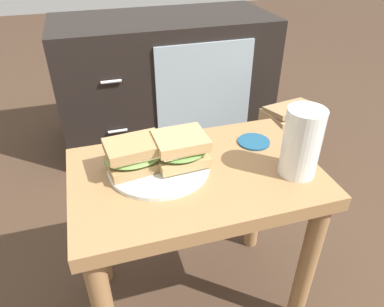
{
  "coord_description": "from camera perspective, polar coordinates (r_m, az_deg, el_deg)",
  "views": [
    {
      "loc": [
        -0.2,
        -0.62,
        0.94
      ],
      "look_at": [
        -0.01,
        0.0,
        0.51
      ],
      "focal_mm": 33.59,
      "sensor_mm": 36.0,
      "label": 1
    }
  ],
  "objects": [
    {
      "name": "beer_glass",
      "position": [
        0.8,
        16.96,
        1.43
      ],
      "size": [
        0.08,
        0.08,
        0.16
      ],
      "color": "silver",
      "rests_on": "side_table"
    },
    {
      "name": "coaster",
      "position": [
        0.93,
        9.78,
        1.86
      ],
      "size": [
        0.08,
        0.08,
        0.01
      ],
      "primitive_type": "cylinder",
      "color": "navy",
      "rests_on": "side_table"
    },
    {
      "name": "sandwich_back",
      "position": [
        0.8,
        -1.82,
        0.78
      ],
      "size": [
        0.13,
        0.11,
        0.07
      ],
      "color": "tan",
      "rests_on": "plate"
    },
    {
      "name": "plate",
      "position": [
        0.82,
        -5.28,
        -2.07
      ],
      "size": [
        0.23,
        0.23,
        0.01
      ],
      "primitive_type": "cylinder",
      "color": "silver",
      "rests_on": "side_table"
    },
    {
      "name": "sandwich_front",
      "position": [
        0.8,
        -9.04,
        -0.24
      ],
      "size": [
        0.15,
        0.11,
        0.07
      ],
      "color": "#9E7A4C",
      "rests_on": "plate"
    },
    {
      "name": "paper_bag",
      "position": [
        1.5,
        14.67,
        1.36
      ],
      "size": [
        0.22,
        0.17,
        0.35
      ],
      "color": "tan",
      "rests_on": "ground"
    },
    {
      "name": "tv_cabinet",
      "position": [
        1.74,
        -4.21,
        11.47
      ],
      "size": [
        0.96,
        0.46,
        0.58
      ],
      "color": "black",
      "rests_on": "ground"
    },
    {
      "name": "ground_plane",
      "position": [
        1.15,
        0.42,
        -21.65
      ],
      "size": [
        8.0,
        8.0,
        0.0
      ],
      "primitive_type": "plane",
      "color": "#3D2B1E"
    },
    {
      "name": "side_table",
      "position": [
        0.87,
        0.52,
        -7.65
      ],
      "size": [
        0.56,
        0.36,
        0.46
      ],
      "color": "olive",
      "rests_on": "ground"
    }
  ]
}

